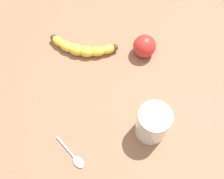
% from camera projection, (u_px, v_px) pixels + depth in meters
% --- Properties ---
extents(wooden_tabletop, '(1.20, 1.20, 0.03)m').
position_uv_depth(wooden_tabletop, '(106.00, 97.00, 0.82)').
color(wooden_tabletop, '#966348').
rests_on(wooden_tabletop, ground).
extents(banana, '(0.22, 0.08, 0.04)m').
position_uv_depth(banana, '(82.00, 48.00, 0.86)').
color(banana, yellow).
rests_on(banana, wooden_tabletop).
extents(smoothie_glass, '(0.09, 0.09, 0.11)m').
position_uv_depth(smoothie_glass, '(152.00, 124.00, 0.71)').
color(smoothie_glass, silver).
rests_on(smoothie_glass, wooden_tabletop).
extents(apple_fruit, '(0.07, 0.07, 0.07)m').
position_uv_depth(apple_fruit, '(145.00, 46.00, 0.84)').
color(apple_fruit, red).
rests_on(apple_fruit, wooden_tabletop).
extents(teaspoon, '(0.10, 0.07, 0.01)m').
position_uv_depth(teaspoon, '(77.00, 160.00, 0.71)').
color(teaspoon, silver).
rests_on(teaspoon, wooden_tabletop).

